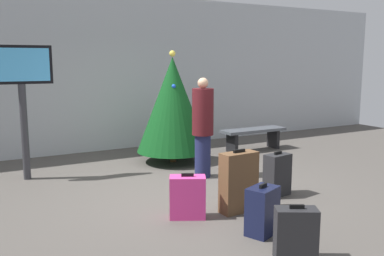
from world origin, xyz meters
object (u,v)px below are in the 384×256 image
at_px(suitcase_3, 239,182).
at_px(suitcase_1, 188,197).
at_px(flight_info_kiosk, 22,85).
at_px(traveller_0, 203,126).
at_px(waiting_bench, 253,134).
at_px(suitcase_0, 277,175).
at_px(suitcase_2, 296,234).
at_px(suitcase_4, 262,211).
at_px(holiday_tree, 173,105).

bearing_deg(suitcase_3, suitcase_1, 169.80).
relative_size(flight_info_kiosk, traveller_0, 1.31).
xyz_separation_m(waiting_bench, suitcase_0, (-1.61, -2.73, -0.05)).
bearing_deg(flight_info_kiosk, suitcase_2, -65.92).
relative_size(suitcase_2, suitcase_4, 0.97).
bearing_deg(holiday_tree, suitcase_4, -100.03).
bearing_deg(suitcase_4, suitcase_3, 76.10).
bearing_deg(suitcase_0, suitcase_3, -162.18).
relative_size(holiday_tree, suitcase_0, 3.28).
bearing_deg(suitcase_2, traveller_0, 77.00).
relative_size(suitcase_1, suitcase_3, 0.69).
bearing_deg(suitcase_2, waiting_bench, 57.82).
xyz_separation_m(suitcase_0, suitcase_3, (-0.89, -0.28, 0.09)).
xyz_separation_m(suitcase_0, suitcase_1, (-1.57, -0.16, -0.04)).
xyz_separation_m(traveller_0, suitcase_2, (-0.71, -3.07, -0.62)).
bearing_deg(traveller_0, flight_info_kiosk, 154.24).
bearing_deg(waiting_bench, suitcase_4, -125.49).
distance_m(flight_info_kiosk, traveller_0, 3.02).
relative_size(holiday_tree, suitcase_2, 3.76).
bearing_deg(suitcase_1, suitcase_0, 5.83).
height_order(flight_info_kiosk, suitcase_4, flight_info_kiosk).
distance_m(waiting_bench, suitcase_1, 4.30).
xyz_separation_m(holiday_tree, suitcase_0, (0.42, -2.61, -0.82)).
distance_m(flight_info_kiosk, suitcase_4, 4.41).
xyz_separation_m(holiday_tree, suitcase_4, (-0.64, -3.63, -0.85)).
bearing_deg(traveller_0, suitcase_4, -104.11).
bearing_deg(waiting_bench, suitcase_2, -122.18).
height_order(flight_info_kiosk, suitcase_3, flight_info_kiosk).
bearing_deg(suitcase_3, traveller_0, 75.80).
distance_m(traveller_0, suitcase_2, 3.21).
distance_m(flight_info_kiosk, suitcase_3, 3.88).
bearing_deg(traveller_0, suitcase_1, -125.68).
bearing_deg(flight_info_kiosk, traveller_0, -25.76).
relative_size(suitcase_3, suitcase_4, 1.41).
xyz_separation_m(suitcase_0, suitcase_4, (-1.07, -1.02, -0.03)).
distance_m(suitcase_1, suitcase_3, 0.71).
height_order(waiting_bench, suitcase_4, suitcase_4).
relative_size(flight_info_kiosk, suitcase_0, 3.36).
bearing_deg(flight_info_kiosk, suitcase_0, -40.58).
bearing_deg(traveller_0, holiday_tree, 88.26).
xyz_separation_m(holiday_tree, flight_info_kiosk, (-2.69, 0.06, 0.45)).
relative_size(waiting_bench, suitcase_4, 2.53).
bearing_deg(suitcase_2, suitcase_3, 78.46).
xyz_separation_m(suitcase_0, suitcase_2, (-1.17, -1.68, -0.04)).
xyz_separation_m(waiting_bench, suitcase_4, (-2.67, -3.75, -0.08)).
height_order(holiday_tree, traveller_0, holiday_tree).
bearing_deg(traveller_0, waiting_bench, 32.98).
distance_m(suitcase_0, suitcase_4, 1.48).
xyz_separation_m(holiday_tree, suitcase_3, (-0.46, -2.90, -0.73)).
bearing_deg(holiday_tree, suitcase_0, -80.76).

